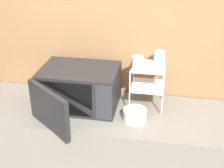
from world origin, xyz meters
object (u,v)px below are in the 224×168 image
at_px(dish_rack, 148,77).
at_px(glass_front_left, 137,63).
at_px(microwave, 79,88).
at_px(bowl, 135,115).
at_px(glass_back_right, 159,57).

height_order(dish_rack, glass_front_left, glass_front_left).
relative_size(microwave, glass_front_left, 7.68).
height_order(dish_rack, bowl, dish_rack).
bearing_deg(bowl, glass_back_right, 64.59).
xyz_separation_m(glass_back_right, bowl, (-0.13, -0.28, -0.32)).
bearing_deg(dish_rack, glass_front_left, -137.48).
relative_size(glass_front_left, glass_back_right, 1.00).
relative_size(glass_front_left, bowl, 0.55).
relative_size(dish_rack, glass_back_right, 3.57).
bearing_deg(glass_front_left, glass_back_right, 42.86).
relative_size(microwave, bowl, 4.21).
relative_size(dish_rack, glass_front_left, 3.57).
height_order(glass_front_left, bowl, glass_front_left).
distance_m(microwave, glass_front_left, 0.47).
distance_m(glass_front_left, bowl, 0.35).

